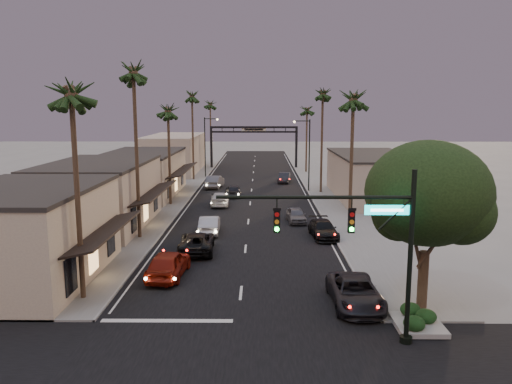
{
  "coord_description": "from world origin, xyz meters",
  "views": [
    {
      "loc": [
        1.07,
        -16.9,
        10.34
      ],
      "look_at": [
        0.7,
        29.69,
        2.5
      ],
      "focal_mm": 35.0,
      "sensor_mm": 36.0,
      "label": 1
    }
  ],
  "objects_px": {
    "palm_far": "(210,102)",
    "curbside_black": "(323,229)",
    "arch": "(254,136)",
    "palm_rb": "(323,91)",
    "streetlight_left": "(207,142)",
    "palm_rc": "(307,107)",
    "oncoming_silver": "(210,225)",
    "corner_tree": "(430,197)",
    "streetlight_right": "(307,149)",
    "oncoming_red": "(168,264)",
    "palm_la": "(71,86)",
    "oncoming_pickup": "(197,242)",
    "palm_lc": "(168,107)",
    "palm_lb": "(133,68)",
    "curbside_near": "(355,292)",
    "palm_ld": "(192,93)",
    "palm_ra": "(354,94)",
    "traffic_signal": "(367,232)"
  },
  "relations": [
    {
      "from": "palm_ld",
      "to": "palm_rc",
      "type": "relative_size",
      "value": 1.16
    },
    {
      "from": "palm_rc",
      "to": "palm_far",
      "type": "height_order",
      "value": "palm_far"
    },
    {
      "from": "corner_tree",
      "to": "streetlight_right",
      "type": "xyz_separation_m",
      "value": [
        -2.56,
        37.55,
        -0.65
      ]
    },
    {
      "from": "palm_ld",
      "to": "palm_far",
      "type": "bearing_deg",
      "value": 89.25
    },
    {
      "from": "arch",
      "to": "curbside_near",
      "type": "bearing_deg",
      "value": -84.35
    },
    {
      "from": "corner_tree",
      "to": "palm_ra",
      "type": "xyz_separation_m",
      "value": [
        -0.88,
        16.55,
        5.46
      ]
    },
    {
      "from": "streetlight_right",
      "to": "palm_lc",
      "type": "xyz_separation_m",
      "value": [
        -15.52,
        -9.0,
        5.14
      ]
    },
    {
      "from": "arch",
      "to": "palm_ld",
      "type": "height_order",
      "value": "palm_ld"
    },
    {
      "from": "corner_tree",
      "to": "palm_rc",
      "type": "bearing_deg",
      "value": 90.89
    },
    {
      "from": "oncoming_pickup",
      "to": "oncoming_silver",
      "type": "relative_size",
      "value": 1.17
    },
    {
      "from": "arch",
      "to": "palm_rb",
      "type": "height_order",
      "value": "palm_rb"
    },
    {
      "from": "palm_lc",
      "to": "palm_ra",
      "type": "distance_m",
      "value": 20.99
    },
    {
      "from": "oncoming_red",
      "to": "streetlight_right",
      "type": "bearing_deg",
      "value": -105.46
    },
    {
      "from": "curbside_black",
      "to": "palm_rb",
      "type": "bearing_deg",
      "value": 79.09
    },
    {
      "from": "palm_ld",
      "to": "palm_rc",
      "type": "bearing_deg",
      "value": 27.62
    },
    {
      "from": "palm_la",
      "to": "palm_lc",
      "type": "xyz_separation_m",
      "value": [
        -0.0,
        27.0,
        -0.97
      ]
    },
    {
      "from": "streetlight_left",
      "to": "palm_rc",
      "type": "height_order",
      "value": "palm_rc"
    },
    {
      "from": "palm_far",
      "to": "corner_tree",
      "type": "bearing_deg",
      "value": -75.86
    },
    {
      "from": "palm_la",
      "to": "oncoming_pickup",
      "type": "distance_m",
      "value": 15.0
    },
    {
      "from": "streetlight_left",
      "to": "palm_far",
      "type": "distance_m",
      "value": 20.96
    },
    {
      "from": "curbside_black",
      "to": "streetlight_left",
      "type": "bearing_deg",
      "value": 105.63
    },
    {
      "from": "palm_lb",
      "to": "palm_rb",
      "type": "bearing_deg",
      "value": 51.98
    },
    {
      "from": "palm_rb",
      "to": "oncoming_pickup",
      "type": "height_order",
      "value": "palm_rb"
    },
    {
      "from": "streetlight_left",
      "to": "oncoming_silver",
      "type": "bearing_deg",
      "value": -83.72
    },
    {
      "from": "palm_lc",
      "to": "palm_far",
      "type": "bearing_deg",
      "value": 89.59
    },
    {
      "from": "palm_la",
      "to": "palm_rc",
      "type": "bearing_deg",
      "value": 72.63
    },
    {
      "from": "arch",
      "to": "palm_rc",
      "type": "xyz_separation_m",
      "value": [
        8.6,
        -6.0,
        4.94
      ]
    },
    {
      "from": "palm_far",
      "to": "oncoming_red",
      "type": "xyz_separation_m",
      "value": [
        3.71,
        -65.31,
        -10.59
      ]
    },
    {
      "from": "curbside_black",
      "to": "traffic_signal",
      "type": "bearing_deg",
      "value": -96.17
    },
    {
      "from": "streetlight_right",
      "to": "oncoming_red",
      "type": "bearing_deg",
      "value": -109.61
    },
    {
      "from": "arch",
      "to": "palm_rb",
      "type": "distance_m",
      "value": 28.24
    },
    {
      "from": "corner_tree",
      "to": "palm_la",
      "type": "xyz_separation_m",
      "value": [
        -18.08,
        1.55,
        5.46
      ]
    },
    {
      "from": "oncoming_pickup",
      "to": "curbside_near",
      "type": "relative_size",
      "value": 0.98
    },
    {
      "from": "palm_lc",
      "to": "oncoming_pickup",
      "type": "bearing_deg",
      "value": -74.1
    },
    {
      "from": "palm_lb",
      "to": "palm_rb",
      "type": "xyz_separation_m",
      "value": [
        17.2,
        22.0,
        -0.97
      ]
    },
    {
      "from": "streetlight_right",
      "to": "curbside_black",
      "type": "xyz_separation_m",
      "value": [
        -0.72,
        -22.64,
        -4.64
      ]
    },
    {
      "from": "palm_rb",
      "to": "curbside_near",
      "type": "distance_m",
      "value": 37.71
    },
    {
      "from": "corner_tree",
      "to": "oncoming_red",
      "type": "bearing_deg",
      "value": 159.56
    },
    {
      "from": "palm_far",
      "to": "curbside_black",
      "type": "height_order",
      "value": "palm_far"
    },
    {
      "from": "palm_lc",
      "to": "curbside_near",
      "type": "distance_m",
      "value": 32.9
    },
    {
      "from": "palm_la",
      "to": "palm_lc",
      "type": "bearing_deg",
      "value": 90.0
    },
    {
      "from": "palm_rb",
      "to": "oncoming_red",
      "type": "relative_size",
      "value": 2.84
    },
    {
      "from": "palm_lb",
      "to": "palm_far",
      "type": "relative_size",
      "value": 1.15
    },
    {
      "from": "streetlight_left",
      "to": "palm_rb",
      "type": "relative_size",
      "value": 0.63
    },
    {
      "from": "traffic_signal",
      "to": "palm_ra",
      "type": "height_order",
      "value": "palm_ra"
    },
    {
      "from": "palm_la",
      "to": "palm_rb",
      "type": "relative_size",
      "value": 0.93
    },
    {
      "from": "streetlight_left",
      "to": "curbside_black",
      "type": "distance_m",
      "value": 38.26
    },
    {
      "from": "palm_ra",
      "to": "palm_far",
      "type": "xyz_separation_m",
      "value": [
        -16.9,
        54.0,
        0.0
      ]
    },
    {
      "from": "oncoming_silver",
      "to": "arch",
      "type": "bearing_deg",
      "value": -95.89
    },
    {
      "from": "palm_rb",
      "to": "oncoming_silver",
      "type": "relative_size",
      "value": 3.14
    }
  ]
}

